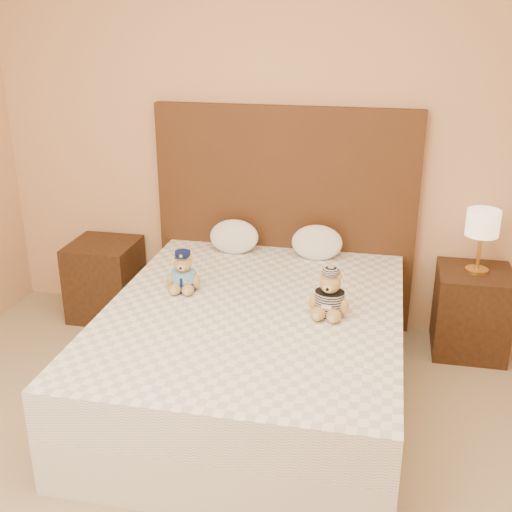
{
  "coord_description": "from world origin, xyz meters",
  "views": [
    {
      "loc": [
        0.67,
        -1.88,
        2.09
      ],
      "look_at": [
        -0.04,
        1.45,
        0.76
      ],
      "focal_mm": 45.0,
      "sensor_mm": 36.0,
      "label": 1
    }
  ],
  "objects_px": {
    "nightstand_left": "(105,279)",
    "teddy_prisoner": "(330,293)",
    "pillow_left": "(234,235)",
    "pillow_right": "(317,241)",
    "lamp": "(483,226)",
    "bed": "(253,353)",
    "nightstand_right": "(471,311)",
    "teddy_police": "(183,271)"
  },
  "relations": [
    {
      "from": "teddy_prisoner",
      "to": "pillow_right",
      "type": "height_order",
      "value": "teddy_prisoner"
    },
    {
      "from": "nightstand_left",
      "to": "teddy_prisoner",
      "type": "bearing_deg",
      "value": -25.5
    },
    {
      "from": "lamp",
      "to": "pillow_right",
      "type": "bearing_deg",
      "value": 178.29
    },
    {
      "from": "pillow_left",
      "to": "teddy_prisoner",
      "type": "bearing_deg",
      "value": -48.78
    },
    {
      "from": "pillow_left",
      "to": "lamp",
      "type": "bearing_deg",
      "value": -1.1
    },
    {
      "from": "teddy_prisoner",
      "to": "pillow_right",
      "type": "xyz_separation_m",
      "value": [
        -0.17,
        0.82,
        -0.01
      ]
    },
    {
      "from": "nightstand_left",
      "to": "pillow_right",
      "type": "relative_size",
      "value": 1.66
    },
    {
      "from": "bed",
      "to": "nightstand_left",
      "type": "height_order",
      "value": "same"
    },
    {
      "from": "nightstand_left",
      "to": "pillow_right",
      "type": "xyz_separation_m",
      "value": [
        1.5,
        0.03,
        0.39
      ]
    },
    {
      "from": "teddy_police",
      "to": "pillow_left",
      "type": "height_order",
      "value": "teddy_police"
    },
    {
      "from": "bed",
      "to": "pillow_left",
      "type": "bearing_deg",
      "value": 110.38
    },
    {
      "from": "nightstand_left",
      "to": "lamp",
      "type": "bearing_deg",
      "value": 0.0
    },
    {
      "from": "bed",
      "to": "lamp",
      "type": "xyz_separation_m",
      "value": [
        1.25,
        0.8,
        0.57
      ]
    },
    {
      "from": "pillow_left",
      "to": "nightstand_right",
      "type": "bearing_deg",
      "value": -1.1
    },
    {
      "from": "teddy_prisoner",
      "to": "lamp",
      "type": "bearing_deg",
      "value": 50.41
    },
    {
      "from": "teddy_police",
      "to": "teddy_prisoner",
      "type": "relative_size",
      "value": 0.93
    },
    {
      "from": "nightstand_left",
      "to": "teddy_prisoner",
      "type": "distance_m",
      "value": 1.89
    },
    {
      "from": "teddy_prisoner",
      "to": "nightstand_right",
      "type": "bearing_deg",
      "value": 50.41
    },
    {
      "from": "bed",
      "to": "pillow_right",
      "type": "xyz_separation_m",
      "value": [
        0.25,
        0.83,
        0.39
      ]
    },
    {
      "from": "nightstand_right",
      "to": "pillow_left",
      "type": "bearing_deg",
      "value": 178.9
    },
    {
      "from": "nightstand_right",
      "to": "pillow_right",
      "type": "distance_m",
      "value": 1.08
    },
    {
      "from": "teddy_prisoner",
      "to": "bed",
      "type": "bearing_deg",
      "value": -172.1
    },
    {
      "from": "bed",
      "to": "lamp",
      "type": "height_order",
      "value": "lamp"
    },
    {
      "from": "lamp",
      "to": "pillow_left",
      "type": "distance_m",
      "value": 1.57
    },
    {
      "from": "nightstand_right",
      "to": "teddy_police",
      "type": "relative_size",
      "value": 2.31
    },
    {
      "from": "nightstand_right",
      "to": "lamp",
      "type": "relative_size",
      "value": 1.38
    },
    {
      "from": "bed",
      "to": "pillow_left",
      "type": "distance_m",
      "value": 0.97
    },
    {
      "from": "teddy_prisoner",
      "to": "pillow_left",
      "type": "relative_size",
      "value": 0.78
    },
    {
      "from": "nightstand_left",
      "to": "pillow_left",
      "type": "distance_m",
      "value": 1.02
    },
    {
      "from": "teddy_police",
      "to": "pillow_right",
      "type": "xyz_separation_m",
      "value": [
        0.69,
        0.67,
        -0.0
      ]
    },
    {
      "from": "teddy_police",
      "to": "pillow_right",
      "type": "relative_size",
      "value": 0.72
    },
    {
      "from": "bed",
      "to": "pillow_right",
      "type": "height_order",
      "value": "pillow_right"
    },
    {
      "from": "bed",
      "to": "pillow_right",
      "type": "distance_m",
      "value": 0.95
    },
    {
      "from": "lamp",
      "to": "pillow_right",
      "type": "xyz_separation_m",
      "value": [
        -1.0,
        0.03,
        -0.18
      ]
    },
    {
      "from": "nightstand_left",
      "to": "pillow_left",
      "type": "bearing_deg",
      "value": 1.82
    },
    {
      "from": "nightstand_left",
      "to": "teddy_prisoner",
      "type": "xyz_separation_m",
      "value": [
        1.66,
        -0.79,
        0.4
      ]
    },
    {
      "from": "nightstand_left",
      "to": "teddy_police",
      "type": "height_order",
      "value": "teddy_police"
    },
    {
      "from": "nightstand_right",
      "to": "lamp",
      "type": "bearing_deg",
      "value": 180.0
    },
    {
      "from": "nightstand_right",
      "to": "pillow_right",
      "type": "height_order",
      "value": "pillow_right"
    },
    {
      "from": "bed",
      "to": "pillow_right",
      "type": "bearing_deg",
      "value": 73.46
    },
    {
      "from": "nightstand_left",
      "to": "teddy_prisoner",
      "type": "height_order",
      "value": "teddy_prisoner"
    },
    {
      "from": "nightstand_right",
      "to": "teddy_prisoner",
      "type": "xyz_separation_m",
      "value": [
        -0.84,
        -0.79,
        0.4
      ]
    }
  ]
}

